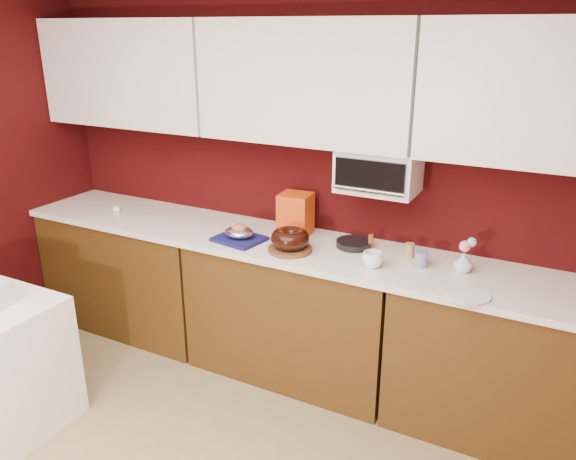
% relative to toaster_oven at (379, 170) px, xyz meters
% --- Properties ---
extents(wall_back, '(4.00, 0.02, 2.50)m').
position_rel_toaster_oven_xyz_m(wall_back, '(-0.45, 0.15, -0.12)').
color(wall_back, '#350707').
rests_on(wall_back, floor).
extents(base_cabinet_left, '(1.31, 0.58, 0.86)m').
position_rel_toaster_oven_xyz_m(base_cabinet_left, '(-1.78, -0.17, -0.95)').
color(base_cabinet_left, '#482D0E').
rests_on(base_cabinet_left, floor).
extents(base_cabinet_center, '(1.31, 0.58, 0.86)m').
position_rel_toaster_oven_xyz_m(base_cabinet_center, '(-0.45, -0.17, -0.95)').
color(base_cabinet_center, '#482D0E').
rests_on(base_cabinet_center, floor).
extents(base_cabinet_right, '(1.31, 0.58, 0.86)m').
position_rel_toaster_oven_xyz_m(base_cabinet_right, '(0.88, -0.17, -0.95)').
color(base_cabinet_right, '#482D0E').
rests_on(base_cabinet_right, floor).
extents(countertop, '(4.00, 0.62, 0.04)m').
position_rel_toaster_oven_xyz_m(countertop, '(-0.45, -0.17, -0.49)').
color(countertop, white).
rests_on(countertop, base_cabinet_center).
extents(upper_cabinet_left, '(1.31, 0.33, 0.70)m').
position_rel_toaster_oven_xyz_m(upper_cabinet_left, '(-1.78, -0.02, 0.48)').
color(upper_cabinet_left, white).
rests_on(upper_cabinet_left, wall_back).
extents(upper_cabinet_center, '(1.31, 0.33, 0.70)m').
position_rel_toaster_oven_xyz_m(upper_cabinet_center, '(-0.45, -0.02, 0.48)').
color(upper_cabinet_center, white).
rests_on(upper_cabinet_center, wall_back).
extents(upper_cabinet_right, '(1.31, 0.33, 0.70)m').
position_rel_toaster_oven_xyz_m(upper_cabinet_right, '(0.88, -0.02, 0.48)').
color(upper_cabinet_right, white).
rests_on(upper_cabinet_right, wall_back).
extents(toaster_oven, '(0.45, 0.30, 0.25)m').
position_rel_toaster_oven_xyz_m(toaster_oven, '(0.00, 0.00, 0.00)').
color(toaster_oven, white).
rests_on(toaster_oven, upper_cabinet_center).
extents(toaster_oven_door, '(0.40, 0.02, 0.18)m').
position_rel_toaster_oven_xyz_m(toaster_oven_door, '(0.00, -0.16, 0.00)').
color(toaster_oven_door, black).
rests_on(toaster_oven_door, toaster_oven).
extents(toaster_oven_handle, '(0.42, 0.02, 0.02)m').
position_rel_toaster_oven_xyz_m(toaster_oven_handle, '(0.00, -0.18, -0.07)').
color(toaster_oven_handle, silver).
rests_on(toaster_oven_handle, toaster_oven).
extents(cake_base, '(0.33, 0.33, 0.02)m').
position_rel_toaster_oven_xyz_m(cake_base, '(-0.42, -0.29, -0.46)').
color(cake_base, brown).
rests_on(cake_base, countertop).
extents(bundt_cake, '(0.27, 0.27, 0.09)m').
position_rel_toaster_oven_xyz_m(bundt_cake, '(-0.42, -0.29, -0.39)').
color(bundt_cake, black).
rests_on(bundt_cake, cake_base).
extents(navy_towel, '(0.32, 0.28, 0.02)m').
position_rel_toaster_oven_xyz_m(navy_towel, '(-0.78, -0.28, -0.46)').
color(navy_towel, '#15154F').
rests_on(navy_towel, countertop).
extents(foil_ham_nest, '(0.22, 0.20, 0.07)m').
position_rel_toaster_oven_xyz_m(foil_ham_nest, '(-0.78, -0.28, -0.42)').
color(foil_ham_nest, silver).
rests_on(foil_ham_nest, navy_towel).
extents(roasted_ham, '(0.10, 0.09, 0.06)m').
position_rel_toaster_oven_xyz_m(roasted_ham, '(-0.78, -0.28, -0.40)').
color(roasted_ham, '#BB6855').
rests_on(roasted_ham, foil_ham_nest).
extents(pandoro_box, '(0.21, 0.19, 0.27)m').
position_rel_toaster_oven_xyz_m(pandoro_box, '(-0.53, -0.01, -0.34)').
color(pandoro_box, red).
rests_on(pandoro_box, countertop).
extents(dark_pan, '(0.22, 0.22, 0.04)m').
position_rel_toaster_oven_xyz_m(dark_pan, '(-0.11, -0.05, -0.46)').
color(dark_pan, black).
rests_on(dark_pan, countertop).
extents(coffee_mug, '(0.13, 0.13, 0.11)m').
position_rel_toaster_oven_xyz_m(coffee_mug, '(0.09, -0.29, -0.42)').
color(coffee_mug, white).
rests_on(coffee_mug, countertop).
extents(blue_jar, '(0.10, 0.10, 0.09)m').
position_rel_toaster_oven_xyz_m(blue_jar, '(0.32, -0.15, -0.43)').
color(blue_jar, navy).
rests_on(blue_jar, countertop).
extents(flower_vase, '(0.10, 0.10, 0.12)m').
position_rel_toaster_oven_xyz_m(flower_vase, '(0.54, -0.12, -0.41)').
color(flower_vase, silver).
rests_on(flower_vase, countertop).
extents(flower_pink, '(0.06, 0.06, 0.06)m').
position_rel_toaster_oven_xyz_m(flower_pink, '(0.54, -0.12, -0.33)').
color(flower_pink, pink).
rests_on(flower_pink, flower_vase).
extents(flower_blue, '(0.05, 0.05, 0.05)m').
position_rel_toaster_oven_xyz_m(flower_blue, '(0.57, -0.10, -0.30)').
color(flower_blue, '#98B5F4').
rests_on(flower_blue, flower_vase).
extents(china_plate, '(0.22, 0.22, 0.01)m').
position_rel_toaster_oven_xyz_m(china_plate, '(0.63, -0.41, -0.47)').
color(china_plate, white).
rests_on(china_plate, countertop).
extents(amber_bottle, '(0.03, 0.03, 0.09)m').
position_rel_toaster_oven_xyz_m(amber_bottle, '(-0.02, -0.03, -0.43)').
color(amber_bottle, brown).
rests_on(amber_bottle, countertop).
extents(paper_cup, '(0.06, 0.06, 0.08)m').
position_rel_toaster_oven_xyz_m(paper_cup, '(0.23, -0.05, -0.43)').
color(paper_cup, olive).
rests_on(paper_cup, countertop).
extents(egg_left, '(0.06, 0.05, 0.04)m').
position_rel_toaster_oven_xyz_m(egg_left, '(-1.89, -0.18, -0.46)').
color(egg_left, silver).
rests_on(egg_left, countertop).
extents(egg_right, '(0.06, 0.05, 0.05)m').
position_rel_toaster_oven_xyz_m(egg_right, '(-1.86, -0.21, -0.45)').
color(egg_right, white).
rests_on(egg_right, countertop).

